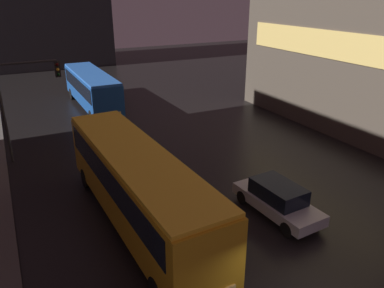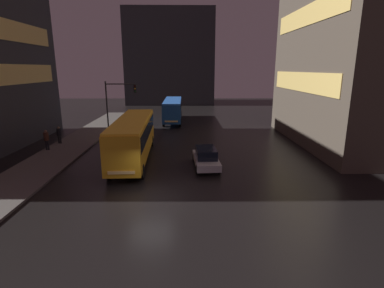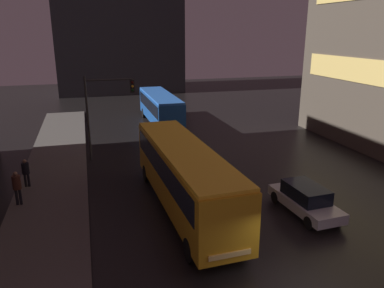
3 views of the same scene
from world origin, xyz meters
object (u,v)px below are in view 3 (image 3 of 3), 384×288
bus_near (184,172)px  bus_far (160,106)px  car_taxi (305,199)px  traffic_light_main (104,103)px  pedestrian_mid (17,185)px  pedestrian_near (26,170)px

bus_near → bus_far: (2.41, 18.22, -0.20)m
bus_far → car_taxi: 20.57m
traffic_light_main → pedestrian_mid: bearing=-126.4°
car_taxi → pedestrian_mid: (-14.09, 4.70, 0.51)m
pedestrian_mid → pedestrian_near: bearing=-124.6°
car_taxi → traffic_light_main: 15.03m
bus_near → bus_far: size_ratio=1.12×
car_taxi → bus_far: bearing=-83.6°
pedestrian_near → bus_far: bearing=153.3°
pedestrian_mid → traffic_light_main: (5.02, 6.81, 2.80)m
pedestrian_near → pedestrian_mid: size_ratio=0.91×
bus_far → car_taxi: bus_far is taller
bus_far → car_taxi: (3.40, -20.25, -1.14)m
bus_near → pedestrian_near: (-8.18, 5.12, -0.94)m
bus_near → pedestrian_mid: bus_near is taller
car_taxi → pedestrian_near: size_ratio=2.66×
bus_near → car_taxi: bearing=158.6°
car_taxi → traffic_light_main: size_ratio=0.75×
bus_near → car_taxi: size_ratio=2.65×
bus_near → pedestrian_mid: size_ratio=6.42×
bus_near → traffic_light_main: (-3.27, 9.48, 1.97)m
pedestrian_near → traffic_light_main: bearing=143.9°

